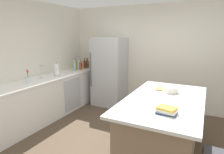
{
  "coord_description": "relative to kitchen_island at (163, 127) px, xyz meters",
  "views": [
    {
      "loc": [
        1.09,
        -2.57,
        1.86
      ],
      "look_at": [
        -0.65,
        0.89,
        1.0
      ],
      "focal_mm": 30.64,
      "sensor_mm": 36.0,
      "label": 1
    }
  ],
  "objects": [
    {
      "name": "counter_run_left",
      "position": [
        -2.66,
        0.41,
        -0.01
      ],
      "size": [
        0.67,
        3.07,
        0.92
      ],
      "color": "silver",
      "rests_on": "ground_plane"
    },
    {
      "name": "gin_bottle",
      "position": [
        -2.61,
        1.26,
        0.58
      ],
      "size": [
        0.07,
        0.07,
        0.33
      ],
      "color": "#8CB79E",
      "rests_on": "counter_run_left"
    },
    {
      "name": "vinegar_bottle",
      "position": [
        -2.56,
        1.44,
        0.56
      ],
      "size": [
        0.06,
        0.06,
        0.3
      ],
      "color": "#994C23",
      "rests_on": "counter_run_left"
    },
    {
      "name": "kitchen_island",
      "position": [
        0.0,
        0.0,
        0.0
      ],
      "size": [
        1.08,
        1.93,
        0.93
      ],
      "color": "#8E755B",
      "rests_on": "ground_plane"
    },
    {
      "name": "olive_oil_bottle",
      "position": [
        -2.64,
        1.35,
        0.57
      ],
      "size": [
        0.06,
        0.06,
        0.28
      ],
      "color": "olive",
      "rests_on": "counter_run_left"
    },
    {
      "name": "flower_vase",
      "position": [
        -2.62,
        -0.21,
        0.54
      ],
      "size": [
        0.08,
        0.08,
        0.28
      ],
      "color": "silver",
      "rests_on": "counter_run_left"
    },
    {
      "name": "ground_plane",
      "position": [
        -0.58,
        -0.17,
        -0.47
      ],
      "size": [
        7.2,
        7.2,
        0.0
      ],
      "primitive_type": "plane",
      "color": "#4C3D2D"
    },
    {
      "name": "paper_towel_roll",
      "position": [
        -2.6,
        0.58,
        0.58
      ],
      "size": [
        0.14,
        0.14,
        0.31
      ],
      "color": "gray",
      "rests_on": "counter_run_left"
    },
    {
      "name": "sink_faucet",
      "position": [
        -2.71,
        0.2,
        0.61
      ],
      "size": [
        0.15,
        0.05,
        0.3
      ],
      "color": "silver",
      "rests_on": "counter_run_left"
    },
    {
      "name": "syrup_bottle",
      "position": [
        -2.62,
        1.74,
        0.57
      ],
      "size": [
        0.07,
        0.07,
        0.29
      ],
      "color": "#5B3319",
      "rests_on": "counter_run_left"
    },
    {
      "name": "cutting_board",
      "position": [
        -0.06,
        0.48,
        0.47
      ],
      "size": [
        0.36,
        0.23,
        0.02
      ],
      "color": "#9E7042",
      "rests_on": "kitchen_island"
    },
    {
      "name": "cookbook_stack",
      "position": [
        0.13,
        -0.53,
        0.5
      ],
      "size": [
        0.25,
        0.21,
        0.08
      ],
      "color": "#334770",
      "rests_on": "kitchen_island"
    },
    {
      "name": "soda_bottle",
      "position": [
        -2.66,
        1.55,
        0.59
      ],
      "size": [
        0.08,
        0.08,
        0.34
      ],
      "color": "silver",
      "rests_on": "counter_run_left"
    },
    {
      "name": "whiskey_bottle",
      "position": [
        -2.6,
        1.84,
        0.56
      ],
      "size": [
        0.08,
        0.08,
        0.27
      ],
      "color": "brown",
      "rests_on": "counter_run_left"
    },
    {
      "name": "refrigerator",
      "position": [
        -1.79,
        1.68,
        0.42
      ],
      "size": [
        0.8,
        0.72,
        1.79
      ],
      "color": "#B7BABF",
      "rests_on": "ground_plane"
    },
    {
      "name": "hot_sauce_bottle",
      "position": [
        -2.67,
        1.63,
        0.53
      ],
      "size": [
        0.05,
        0.05,
        0.2
      ],
      "color": "red",
      "rests_on": "counter_run_left"
    },
    {
      "name": "wall_rear",
      "position": [
        -0.58,
        2.08,
        0.83
      ],
      "size": [
        6.0,
        0.1,
        2.6
      ],
      "primitive_type": "cube",
      "color": "silver",
      "rests_on": "ground_plane"
    },
    {
      "name": "wall_left",
      "position": [
        -3.03,
        -0.17,
        0.83
      ],
      "size": [
        0.1,
        6.0,
        2.6
      ],
      "primitive_type": "cube",
      "color": "silver",
      "rests_on": "ground_plane"
    },
    {
      "name": "mixing_bowl",
      "position": [
        0.02,
        0.37,
        0.51
      ],
      "size": [
        0.25,
        0.25,
        0.1
      ],
      "color": "silver",
      "rests_on": "kitchen_island"
    }
  ]
}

